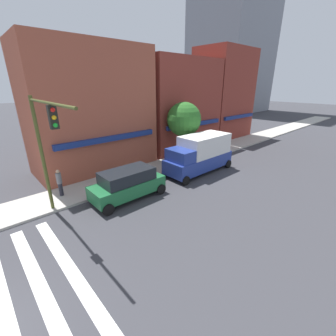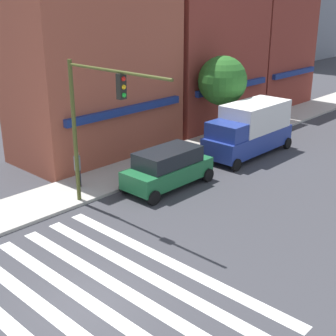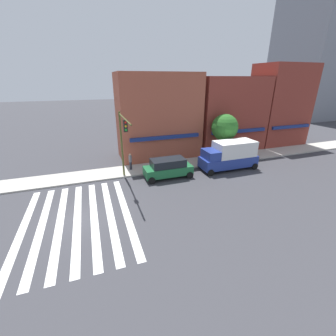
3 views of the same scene
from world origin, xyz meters
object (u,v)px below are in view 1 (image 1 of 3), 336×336
(suv_green, at_px, (128,183))
(pedestrian_grey_coat, at_px, (60,182))
(street_tree, at_px, (184,120))
(traffic_signal, at_px, (46,140))
(pedestrian_blue_shirt, at_px, (196,149))
(box_truck_blue, at_px, (200,153))

(suv_green, xyz_separation_m, pedestrian_grey_coat, (-3.16, 2.98, 0.04))
(suv_green, distance_m, pedestrian_grey_coat, 4.34)
(suv_green, height_order, street_tree, street_tree)
(traffic_signal, bearing_deg, street_tree, 11.67)
(pedestrian_blue_shirt, relative_size, street_tree, 0.33)
(suv_green, distance_m, pedestrian_blue_shirt, 9.51)
(street_tree, bearing_deg, suv_green, -160.51)
(traffic_signal, height_order, pedestrian_blue_shirt, traffic_signal)
(box_truck_blue, bearing_deg, pedestrian_grey_coat, 163.76)
(pedestrian_blue_shirt, bearing_deg, pedestrian_grey_coat, -47.23)
(box_truck_blue, distance_m, street_tree, 3.76)
(traffic_signal, bearing_deg, suv_green, -4.53)
(pedestrian_blue_shirt, relative_size, pedestrian_grey_coat, 1.00)
(street_tree, bearing_deg, box_truck_blue, -108.68)
(box_truck_blue, relative_size, pedestrian_grey_coat, 3.51)
(suv_green, relative_size, box_truck_blue, 0.76)
(pedestrian_blue_shirt, xyz_separation_m, pedestrian_grey_coat, (-12.37, 0.62, 0.00))
(traffic_signal, xyz_separation_m, box_truck_blue, (11.05, -0.32, -2.86))
(pedestrian_blue_shirt, xyz_separation_m, street_tree, (-1.30, 0.44, 2.85))
(box_truck_blue, xyz_separation_m, pedestrian_blue_shirt, (2.25, 2.36, -0.51))
(suv_green, bearing_deg, traffic_signal, 175.57)
(traffic_signal, height_order, pedestrian_grey_coat, traffic_signal)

